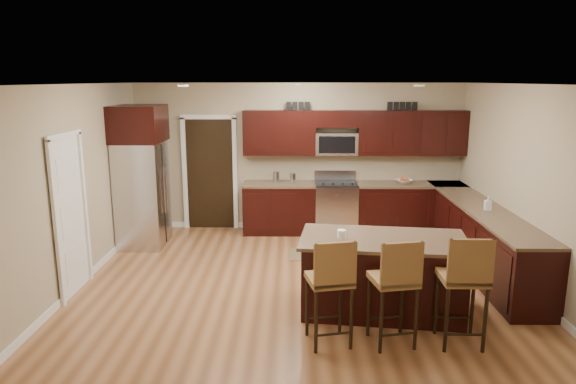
{
  "coord_description": "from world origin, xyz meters",
  "views": [
    {
      "loc": [
        -0.09,
        -6.65,
        2.76
      ],
      "look_at": [
        -0.17,
        0.4,
        1.21
      ],
      "focal_mm": 32.0,
      "sensor_mm": 36.0,
      "label": 1
    }
  ],
  "objects_px": {
    "refrigerator": "(141,175)",
    "range": "(336,207)",
    "stool_mid": "(396,280)",
    "island": "(382,277)",
    "stool_right": "(465,278)",
    "stool_left": "(331,280)"
  },
  "relations": [
    {
      "from": "refrigerator",
      "to": "range",
      "type": "bearing_deg",
      "value": 12.98
    },
    {
      "from": "range",
      "to": "stool_mid",
      "type": "distance_m",
      "value": 4.15
    },
    {
      "from": "island",
      "to": "refrigerator",
      "type": "relative_size",
      "value": 0.88
    },
    {
      "from": "stool_right",
      "to": "stool_mid",
      "type": "bearing_deg",
      "value": -179.55
    },
    {
      "from": "stool_right",
      "to": "stool_left",
      "type": "bearing_deg",
      "value": -179.42
    },
    {
      "from": "stool_right",
      "to": "refrigerator",
      "type": "bearing_deg",
      "value": 142.56
    },
    {
      "from": "range",
      "to": "stool_mid",
      "type": "xyz_separation_m",
      "value": [
        0.29,
        -4.13,
        0.27
      ]
    },
    {
      "from": "stool_mid",
      "to": "stool_left",
      "type": "bearing_deg",
      "value": 168.64
    },
    {
      "from": "stool_right",
      "to": "refrigerator",
      "type": "xyz_separation_m",
      "value": [
        -4.29,
        3.38,
        0.45
      ]
    },
    {
      "from": "stool_mid",
      "to": "island",
      "type": "bearing_deg",
      "value": 77.97
    },
    {
      "from": "stool_left",
      "to": "stool_mid",
      "type": "distance_m",
      "value": 0.67
    },
    {
      "from": "stool_left",
      "to": "stool_mid",
      "type": "relative_size",
      "value": 1.0
    },
    {
      "from": "island",
      "to": "stool_mid",
      "type": "bearing_deg",
      "value": -83.53
    },
    {
      "from": "island",
      "to": "stool_mid",
      "type": "relative_size",
      "value": 1.75
    },
    {
      "from": "stool_left",
      "to": "stool_right",
      "type": "xyz_separation_m",
      "value": [
        1.37,
        -0.0,
        0.03
      ]
    },
    {
      "from": "island",
      "to": "stool_right",
      "type": "distance_m",
      "value": 1.15
    },
    {
      "from": "stool_left",
      "to": "stool_right",
      "type": "height_order",
      "value": "stool_right"
    },
    {
      "from": "island",
      "to": "refrigerator",
      "type": "distance_m",
      "value": 4.46
    },
    {
      "from": "island",
      "to": "refrigerator",
      "type": "bearing_deg",
      "value": 152.13
    },
    {
      "from": "range",
      "to": "refrigerator",
      "type": "relative_size",
      "value": 0.47
    },
    {
      "from": "stool_mid",
      "to": "stool_right",
      "type": "xyz_separation_m",
      "value": [
        0.71,
        -0.0,
        0.02
      ]
    },
    {
      "from": "range",
      "to": "stool_right",
      "type": "xyz_separation_m",
      "value": [
        0.99,
        -4.14,
        0.29
      ]
    }
  ]
}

